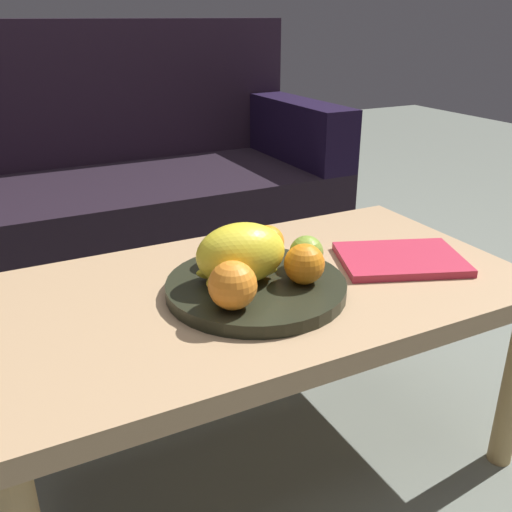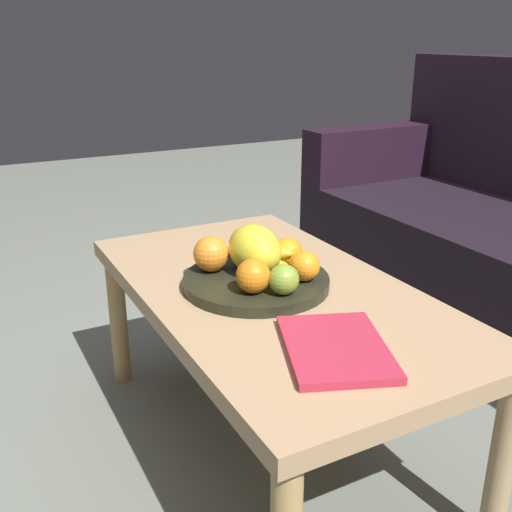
{
  "view_description": "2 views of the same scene",
  "coord_description": "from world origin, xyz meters",
  "px_view_note": "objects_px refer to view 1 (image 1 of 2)",
  "views": [
    {
      "loc": [
        -0.45,
        -0.87,
        0.91
      ],
      "look_at": [
        -0.02,
        -0.03,
        0.51
      ],
      "focal_mm": 39.78,
      "sensor_mm": 36.0,
      "label": 1
    },
    {
      "loc": [
        1.09,
        -0.62,
        0.98
      ],
      "look_at": [
        -0.02,
        -0.03,
        0.51
      ],
      "focal_mm": 41.97,
      "sensor_mm": 36.0,
      "label": 2
    }
  ],
  "objects_px": {
    "orange_right": "(223,248)",
    "banana_bunch": "(232,266)",
    "apple_front": "(306,252)",
    "coffee_table": "(258,307)",
    "magazine": "(400,259)",
    "couch": "(89,203)",
    "melon_large_front": "(241,253)",
    "orange_left": "(233,285)",
    "fruit_bowl": "(256,287)",
    "orange_back": "(267,242)",
    "orange_front": "(304,264)"
  },
  "relations": [
    {
      "from": "orange_front",
      "to": "orange_back",
      "type": "relative_size",
      "value": 1.1
    },
    {
      "from": "orange_left",
      "to": "orange_back",
      "type": "distance_m",
      "value": 0.22
    },
    {
      "from": "orange_left",
      "to": "orange_right",
      "type": "distance_m",
      "value": 0.18
    },
    {
      "from": "fruit_bowl",
      "to": "magazine",
      "type": "height_order",
      "value": "fruit_bowl"
    },
    {
      "from": "melon_large_front",
      "to": "apple_front",
      "type": "height_order",
      "value": "melon_large_front"
    },
    {
      "from": "couch",
      "to": "orange_front",
      "type": "distance_m",
      "value": 1.18
    },
    {
      "from": "coffee_table",
      "to": "banana_bunch",
      "type": "height_order",
      "value": "banana_bunch"
    },
    {
      "from": "orange_left",
      "to": "orange_back",
      "type": "bearing_deg",
      "value": 46.71
    },
    {
      "from": "coffee_table",
      "to": "orange_back",
      "type": "relative_size",
      "value": 15.2
    },
    {
      "from": "orange_left",
      "to": "coffee_table",
      "type": "bearing_deg",
      "value": 46.08
    },
    {
      "from": "coffee_table",
      "to": "orange_left",
      "type": "relative_size",
      "value": 12.49
    },
    {
      "from": "orange_back",
      "to": "apple_front",
      "type": "height_order",
      "value": "orange_back"
    },
    {
      "from": "melon_large_front",
      "to": "apple_front",
      "type": "xyz_separation_m",
      "value": [
        0.14,
        -0.0,
        -0.02
      ]
    },
    {
      "from": "couch",
      "to": "melon_large_front",
      "type": "bearing_deg",
      "value": -86.7
    },
    {
      "from": "melon_large_front",
      "to": "orange_back",
      "type": "relative_size",
      "value": 2.44
    },
    {
      "from": "coffee_table",
      "to": "magazine",
      "type": "height_order",
      "value": "magazine"
    },
    {
      "from": "banana_bunch",
      "to": "magazine",
      "type": "relative_size",
      "value": 0.63
    },
    {
      "from": "coffee_table",
      "to": "orange_right",
      "type": "relative_size",
      "value": 14.8
    },
    {
      "from": "melon_large_front",
      "to": "orange_right",
      "type": "distance_m",
      "value": 0.09
    },
    {
      "from": "orange_back",
      "to": "orange_left",
      "type": "bearing_deg",
      "value": -133.29
    },
    {
      "from": "couch",
      "to": "apple_front",
      "type": "distance_m",
      "value": 1.14
    },
    {
      "from": "melon_large_front",
      "to": "orange_front",
      "type": "relative_size",
      "value": 2.22
    },
    {
      "from": "magazine",
      "to": "coffee_table",
      "type": "bearing_deg",
      "value": -166.83
    },
    {
      "from": "orange_right",
      "to": "banana_bunch",
      "type": "height_order",
      "value": "orange_right"
    },
    {
      "from": "melon_large_front",
      "to": "orange_front",
      "type": "xyz_separation_m",
      "value": [
        0.1,
        -0.06,
        -0.02
      ]
    },
    {
      "from": "orange_right",
      "to": "magazine",
      "type": "bearing_deg",
      "value": -17.11
    },
    {
      "from": "orange_front",
      "to": "banana_bunch",
      "type": "relative_size",
      "value": 0.48
    },
    {
      "from": "melon_large_front",
      "to": "apple_front",
      "type": "relative_size",
      "value": 2.53
    },
    {
      "from": "orange_right",
      "to": "apple_front",
      "type": "distance_m",
      "value": 0.16
    },
    {
      "from": "orange_right",
      "to": "orange_left",
      "type": "bearing_deg",
      "value": -109.02
    },
    {
      "from": "orange_right",
      "to": "banana_bunch",
      "type": "xyz_separation_m",
      "value": [
        -0.01,
        -0.07,
        -0.01
      ]
    },
    {
      "from": "couch",
      "to": "orange_back",
      "type": "height_order",
      "value": "couch"
    },
    {
      "from": "fruit_bowl",
      "to": "orange_right",
      "type": "xyz_separation_m",
      "value": [
        -0.02,
        0.1,
        0.05
      ]
    },
    {
      "from": "fruit_bowl",
      "to": "banana_bunch",
      "type": "xyz_separation_m",
      "value": [
        -0.03,
        0.03,
        0.04
      ]
    },
    {
      "from": "melon_large_front",
      "to": "apple_front",
      "type": "bearing_deg",
      "value": -1.32
    },
    {
      "from": "fruit_bowl",
      "to": "orange_back",
      "type": "bearing_deg",
      "value": 50.97
    },
    {
      "from": "apple_front",
      "to": "melon_large_front",
      "type": "bearing_deg",
      "value": 178.68
    },
    {
      "from": "magazine",
      "to": "fruit_bowl",
      "type": "bearing_deg",
      "value": -160.78
    },
    {
      "from": "fruit_bowl",
      "to": "banana_bunch",
      "type": "relative_size",
      "value": 2.13
    },
    {
      "from": "melon_large_front",
      "to": "apple_front",
      "type": "distance_m",
      "value": 0.14
    },
    {
      "from": "orange_left",
      "to": "orange_right",
      "type": "relative_size",
      "value": 1.19
    },
    {
      "from": "orange_left",
      "to": "orange_back",
      "type": "xyz_separation_m",
      "value": [
        0.15,
        0.16,
        -0.01
      ]
    },
    {
      "from": "orange_back",
      "to": "orange_right",
      "type": "bearing_deg",
      "value": 173.21
    },
    {
      "from": "fruit_bowl",
      "to": "orange_left",
      "type": "relative_size",
      "value": 4.04
    },
    {
      "from": "orange_left",
      "to": "banana_bunch",
      "type": "height_order",
      "value": "orange_left"
    },
    {
      "from": "melon_large_front",
      "to": "orange_right",
      "type": "xyz_separation_m",
      "value": [
        0.0,
        0.09,
        -0.02
      ]
    },
    {
      "from": "melon_large_front",
      "to": "orange_left",
      "type": "height_order",
      "value": "melon_large_front"
    },
    {
      "from": "coffee_table",
      "to": "fruit_bowl",
      "type": "relative_size",
      "value": 3.09
    },
    {
      "from": "banana_bunch",
      "to": "orange_right",
      "type": "bearing_deg",
      "value": 79.97
    },
    {
      "from": "banana_bunch",
      "to": "apple_front",
      "type": "bearing_deg",
      "value": -8.71
    }
  ]
}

